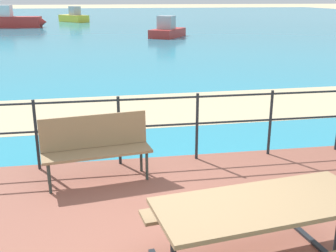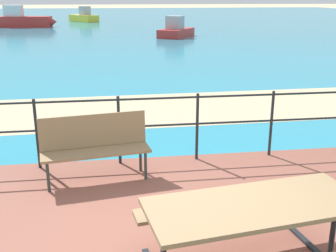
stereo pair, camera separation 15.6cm
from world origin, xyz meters
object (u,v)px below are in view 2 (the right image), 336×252
at_px(park_bench, 95,143).
at_px(boat_near, 83,17).
at_px(picnic_table, 255,221).
at_px(boat_mid, 176,31).
at_px(boat_far, 20,20).

height_order(park_bench, boat_near, boat_near).
xyz_separation_m(picnic_table, boat_near, (-3.43, 39.66, -0.20)).
bearing_deg(boat_mid, park_bench, -160.72).
height_order(park_bench, boat_mid, boat_mid).
bearing_deg(picnic_table, boat_mid, 74.27).
bearing_deg(boat_far, park_bench, -70.23).
bearing_deg(park_bench, boat_mid, 68.79).
bearing_deg(boat_near, boat_far, 108.34).
relative_size(picnic_table, boat_near, 0.56).
height_order(picnic_table, boat_mid, boat_mid).
bearing_deg(park_bench, picnic_table, -68.26).
distance_m(park_bench, boat_near, 37.34).
height_order(boat_near, boat_mid, boat_near).
bearing_deg(boat_mid, picnic_table, -156.04).
xyz_separation_m(boat_near, boat_far, (-4.72, -6.82, 0.12)).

